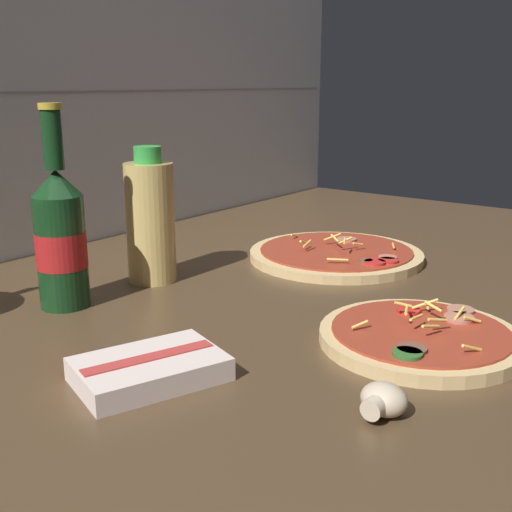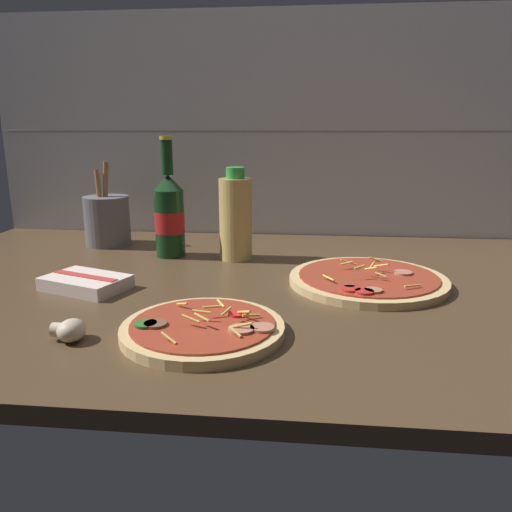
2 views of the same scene
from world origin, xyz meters
The scene contains 9 objects.
counter_slab centered at (0.00, 0.00, 1.25)cm, with size 160.00×90.00×2.50cm.
tile_backsplash centered at (0.00, 45.50, 30.00)cm, with size 160.00×1.13×60.00cm.
pizza_near centered at (-9.50, -24.77, 3.40)cm, with size 23.15×23.15×3.95cm.
pizza_far centered at (16.29, 1.50, 3.36)cm, with size 29.23×29.23×4.34cm.
beer_bottle centered at (-26.04, 18.70, 12.08)cm, with size 6.65×6.65×26.66cm.
oil_bottle centered at (-10.88, 17.69, 11.79)cm, with size 7.26×7.26×20.21cm.
mushroom_left centered at (-27.13, -28.73, 4.04)cm, with size 4.62×4.40×3.08cm.
utensil_crock centered at (-44.61, 28.21, 8.79)cm, with size 11.03×11.03×20.50cm.
dish_towel centered at (-34.83, -6.76, 3.71)cm, with size 16.87×13.93×2.56cm.
Camera 2 is at (4.72, -89.15, 30.82)cm, focal length 35.00 mm.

